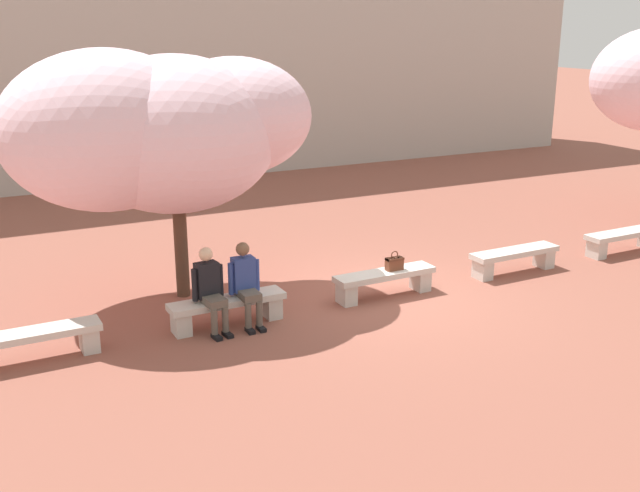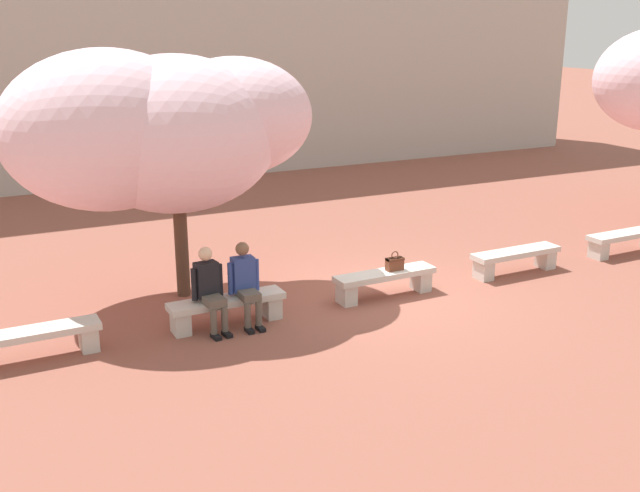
% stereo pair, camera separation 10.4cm
% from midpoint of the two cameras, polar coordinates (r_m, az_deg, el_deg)
% --- Properties ---
extents(ground_plane, '(100.00, 100.00, 0.00)m').
position_cam_midpoint_polar(ground_plane, '(12.87, 4.68, -3.84)').
color(ground_plane, '#8E5142').
extents(building_facade, '(28.00, 4.00, 8.22)m').
position_cam_midpoint_polar(building_facade, '(24.08, -11.82, 15.48)').
color(building_facade, '#B7B2A8').
rests_on(building_facade, ground).
extents(stone_bench_west_end, '(1.83, 0.45, 0.45)m').
position_cam_midpoint_polar(stone_bench_west_end, '(11.12, -21.26, -6.73)').
color(stone_bench_west_end, beige).
rests_on(stone_bench_west_end, ground).
extents(stone_bench_near_west, '(1.83, 0.45, 0.45)m').
position_cam_midpoint_polar(stone_bench_near_west, '(11.63, -7.32, -4.62)').
color(stone_bench_near_west, beige).
rests_on(stone_bench_near_west, ground).
extents(stone_bench_center, '(1.83, 0.45, 0.45)m').
position_cam_midpoint_polar(stone_bench_center, '(12.77, 4.71, -2.57)').
color(stone_bench_center, beige).
rests_on(stone_bench_center, ground).
extents(stone_bench_near_east, '(1.83, 0.45, 0.45)m').
position_cam_midpoint_polar(stone_bench_near_east, '(14.37, 14.40, -0.82)').
color(stone_bench_near_east, beige).
rests_on(stone_bench_near_east, ground).
extents(stone_bench_east_end, '(1.83, 0.45, 0.45)m').
position_cam_midpoint_polar(stone_bench_east_end, '(16.31, 21.96, 0.56)').
color(stone_bench_east_end, beige).
rests_on(stone_bench_east_end, ground).
extents(person_seated_left, '(0.51, 0.71, 1.29)m').
position_cam_midpoint_polar(person_seated_left, '(11.37, -8.65, -3.08)').
color(person_seated_left, black).
rests_on(person_seated_left, ground).
extents(person_seated_right, '(0.51, 0.68, 1.29)m').
position_cam_midpoint_polar(person_seated_right, '(11.54, -5.94, -2.66)').
color(person_seated_right, black).
rests_on(person_seated_right, ground).
extents(handbag, '(0.30, 0.15, 0.34)m').
position_cam_midpoint_polar(handbag, '(12.77, 5.46, -1.28)').
color(handbag, brown).
rests_on(handbag, stone_bench_center).
extents(cherry_tree_main, '(5.08, 3.17, 4.14)m').
position_cam_midpoint_polar(cherry_tree_main, '(12.41, -12.22, 8.69)').
color(cherry_tree_main, '#513828').
rests_on(cherry_tree_main, ground).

